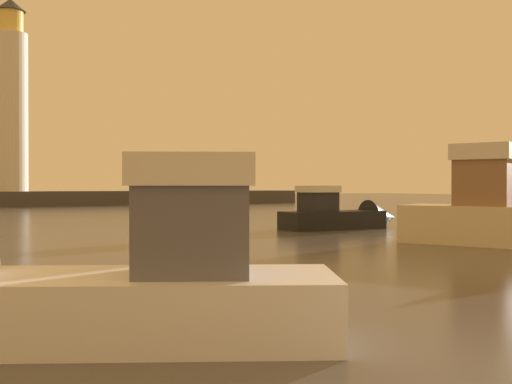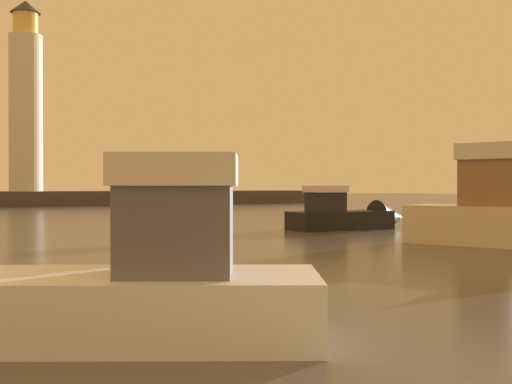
{
  "view_description": "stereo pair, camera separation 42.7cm",
  "coord_description": "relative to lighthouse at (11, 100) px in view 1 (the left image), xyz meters",
  "views": [
    {
      "loc": [
        -5.76,
        -1.83,
        1.99
      ],
      "look_at": [
        1.46,
        12.14,
        1.85
      ],
      "focal_mm": 43.05,
      "sensor_mm": 36.0,
      "label": 1
    },
    {
      "loc": [
        -5.38,
        -2.03,
        1.99
      ],
      "look_at": [
        1.46,
        12.14,
        1.85
      ],
      "focal_mm": 43.05,
      "sensor_mm": 36.0,
      "label": 2
    }
  ],
  "objects": [
    {
      "name": "motorboat_4",
      "position": [
        -4.89,
        -58.22,
        -10.01
      ],
      "size": [
        6.43,
        4.32,
        2.82
      ],
      "color": "white",
      "rests_on": "ground_plane"
    },
    {
      "name": "lighthouse",
      "position": [
        0.0,
        0.0,
        0.0
      ],
      "size": [
        3.29,
        3.29,
        19.4
      ],
      "color": "silver",
      "rests_on": "breakwater"
    },
    {
      "name": "breakwater",
      "position": [
        -0.66,
        0.0,
        -9.93
      ],
      "size": [
        64.4,
        6.04,
        1.49
      ],
      "primitive_type": "cube",
      "color": "#423F3D",
      "rests_on": "ground_plane"
    },
    {
      "name": "ground_plane",
      "position": [
        -0.66,
        -32.19,
        -10.67
      ],
      "size": [
        220.0,
        220.0,
        0.0
      ],
      "primitive_type": "plane",
      "color": "#4C4742"
    },
    {
      "name": "motorboat_3",
      "position": [
        10.71,
        -42.48,
        -10.07
      ],
      "size": [
        6.23,
        1.91,
        2.44
      ],
      "color": "black",
      "rests_on": "ground_plane"
    }
  ]
}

